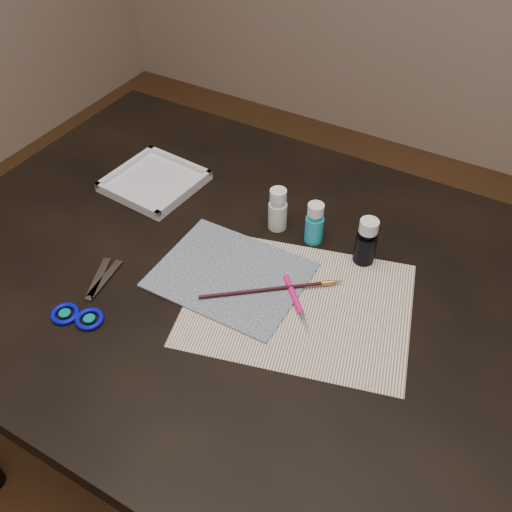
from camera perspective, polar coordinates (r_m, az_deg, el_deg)
The scene contains 11 objects.
ground at distance 1.68m, azimuth 0.00°, elevation -20.40°, with size 3.50×3.50×0.02m, color #422614.
table at distance 1.34m, azimuth 0.00°, elevation -13.22°, with size 1.30×0.90×0.75m, color black.
paper at distance 1.00m, azimuth 4.25°, elevation -4.79°, with size 0.39×0.30×0.00m, color white.
canvas at distance 1.05m, azimuth -2.57°, elevation -1.90°, with size 0.27×0.21×0.00m, color #112038.
paint_bottle_white at distance 1.12m, azimuth 2.19°, elevation 4.72°, with size 0.04×0.04×0.09m, color silver.
paint_bottle_cyan at distance 1.10m, azimuth 5.88°, elevation 3.31°, with size 0.04×0.04×0.09m, color #1A9BB7.
paint_bottle_navy at distance 1.06m, azimuth 10.97°, elevation 1.45°, with size 0.04×0.04×0.10m, color black.
paintbrush at distance 1.01m, azimuth 1.70°, elevation -3.30°, with size 0.26×0.01×0.01m, color black, non-canonical shape.
craft_knife at distance 1.00m, azimuth 4.11°, elevation -4.76°, with size 0.13×0.01×0.01m, color #FF1085, non-canonical shape.
scissors at distance 1.06m, azimuth -16.36°, elevation -3.37°, with size 0.19×0.10×0.01m, color silver, non-canonical shape.
palette_tray at distance 1.27m, azimuth -10.11°, elevation 7.39°, with size 0.18×0.18×0.02m, color silver.
Camera 1 is at (0.37, -0.64, 1.50)m, focal length 40.00 mm.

